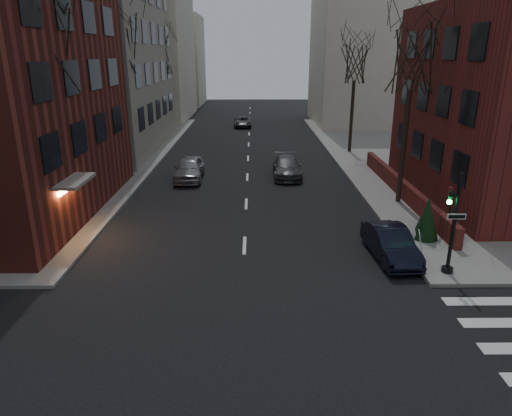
{
  "coord_description": "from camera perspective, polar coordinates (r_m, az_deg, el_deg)",
  "views": [
    {
      "loc": [
        0.38,
        -7.06,
        8.31
      ],
      "look_at": [
        0.52,
        11.39,
        2.0
      ],
      "focal_mm": 32.0,
      "sensor_mm": 36.0,
      "label": 1
    }
  ],
  "objects": [
    {
      "name": "low_wall_right",
      "position": [
        28.59,
        17.78,
        2.41
      ],
      "size": [
        0.35,
        16.0,
        1.0
      ],
      "primitive_type": "cube",
      "color": "maroon",
      "rests_on": "sidewalk_far_right"
    },
    {
      "name": "building_distant_la",
      "position": [
        63.94,
        -15.18,
        18.88
      ],
      "size": [
        14.0,
        16.0,
        18.0
      ],
      "primitive_type": "cube",
      "color": "beige",
      "rests_on": "ground"
    },
    {
      "name": "building_distant_ra",
      "position": [
        58.9,
        14.67,
        18.0
      ],
      "size": [
        14.0,
        14.0,
        16.0
      ],
      "primitive_type": "cube",
      "color": "beige",
      "rests_on": "ground"
    },
    {
      "name": "building_distant_lb",
      "position": [
        80.2,
        -10.53,
        17.64
      ],
      "size": [
        10.0,
        12.0,
        14.0
      ],
      "primitive_type": "cube",
      "color": "beige",
      "rests_on": "ground"
    },
    {
      "name": "traffic_signal",
      "position": [
        18.86,
        23.24,
        -2.57
      ],
      "size": [
        0.76,
        0.44,
        4.0
      ],
      "color": "black",
      "rests_on": "sidewalk_far_right"
    },
    {
      "name": "tree_left_a",
      "position": [
        22.98,
        -25.24,
        17.59
      ],
      "size": [
        4.18,
        4.18,
        10.26
      ],
      "color": "#2D231C",
      "rests_on": "sidewalk_far_left"
    },
    {
      "name": "tree_left_b",
      "position": [
        34.32,
        -16.91,
        19.12
      ],
      "size": [
        4.4,
        4.4,
        10.8
      ],
      "color": "#2D231C",
      "rests_on": "sidewalk_far_left"
    },
    {
      "name": "tree_left_c",
      "position": [
        47.95,
        -12.08,
        18.15
      ],
      "size": [
        3.96,
        3.96,
        9.72
      ],
      "color": "#2D231C",
      "rests_on": "sidewalk_far_left"
    },
    {
      "name": "tree_right_a",
      "position": [
        26.44,
        19.03,
        17.3
      ],
      "size": [
        3.96,
        3.96,
        9.72
      ],
      "color": "#2D231C",
      "rests_on": "sidewalk_far_right"
    },
    {
      "name": "tree_right_b",
      "position": [
        39.96,
        12.31,
        17.43
      ],
      "size": [
        3.74,
        3.74,
        9.18
      ],
      "color": "#2D231C",
      "rests_on": "sidewalk_far_right"
    },
    {
      "name": "streetlamp_near",
      "position": [
        30.57,
        -17.01,
        10.41
      ],
      "size": [
        0.36,
        0.36,
        6.28
      ],
      "color": "black",
      "rests_on": "sidewalk_far_left"
    },
    {
      "name": "streetlamp_far",
      "position": [
        49.97,
        -10.63,
        13.89
      ],
      "size": [
        0.36,
        0.36,
        6.28
      ],
      "color": "black",
      "rests_on": "sidewalk_far_left"
    },
    {
      "name": "parked_sedan",
      "position": [
        20.11,
        16.47,
        -4.25
      ],
      "size": [
        1.7,
        4.18,
        1.35
      ],
      "primitive_type": "imported",
      "rotation": [
        0.0,
        0.0,
        0.07
      ],
      "color": "black",
      "rests_on": "ground"
    },
    {
      "name": "car_lane_silver",
      "position": [
        31.68,
        -8.36,
        4.92
      ],
      "size": [
        1.96,
        4.63,
        1.56
      ],
      "primitive_type": "imported",
      "rotation": [
        0.0,
        0.0,
        0.03
      ],
      "color": "gray",
      "rests_on": "ground"
    },
    {
      "name": "car_lane_gray",
      "position": [
        32.18,
        3.89,
        5.13
      ],
      "size": [
        1.99,
        4.76,
        1.37
      ],
      "primitive_type": "imported",
      "rotation": [
        0.0,
        0.0,
        -0.01
      ],
      "color": "#3D3E42",
      "rests_on": "ground"
    },
    {
      "name": "car_lane_far",
      "position": [
        54.48,
        -1.7,
        10.72
      ],
      "size": [
        2.14,
        4.34,
        1.18
      ],
      "primitive_type": "imported",
      "rotation": [
        0.0,
        0.0,
        0.04
      ],
      "color": "#3C3B40",
      "rests_on": "ground"
    },
    {
      "name": "sandwich_board",
      "position": [
        20.55,
        19.34,
        -4.1
      ],
      "size": [
        0.6,
        0.73,
        1.02
      ],
      "primitive_type": "cube",
      "rotation": [
        0.0,
        0.0,
        -0.25
      ],
      "color": "white",
      "rests_on": "sidewalk_far_right"
    },
    {
      "name": "evergreen_shrub",
      "position": [
        22.23,
        20.59,
        -1.21
      ],
      "size": [
        1.19,
        1.19,
        1.96
      ],
      "primitive_type": "cone",
      "rotation": [
        0.0,
        0.0,
        0.01
      ],
      "color": "black",
      "rests_on": "sidewalk_far_right"
    }
  ]
}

